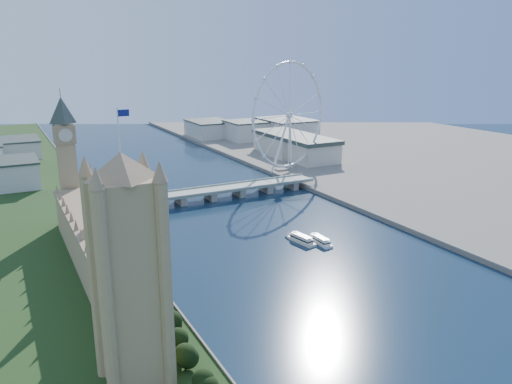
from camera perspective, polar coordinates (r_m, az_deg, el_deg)
ground at (r=252.11m, az=23.55°, el=-17.86°), size 2000.00×2000.00×0.00m
bank_right at (r=657.96m, az=26.15°, el=2.11°), size 500.00×1400.00×6.00m
tree_row at (r=222.67m, az=-7.46°, el=-18.37°), size 9.24×169.24×22.61m
victoria_tower at (r=200.35m, az=-14.37°, el=-8.17°), size 28.16×28.16×112.00m
parliament_range at (r=319.93m, az=-17.65°, el=-6.35°), size 24.00×200.00×70.00m
big_ben at (r=411.23m, az=-20.96°, el=5.06°), size 20.02×20.02×110.00m
westminster_bridge at (r=476.45m, az=-5.22°, el=-0.08°), size 220.00×22.00×9.50m
london_eye at (r=566.87m, az=3.82°, el=8.70°), size 113.60×39.12×124.30m
county_hall at (r=669.08m, az=4.40°, el=3.85°), size 54.00×144.00×35.00m
city_skyline at (r=727.00m, az=-10.31°, el=5.93°), size 505.00×280.00×32.00m
tour_boat_near at (r=370.02m, az=5.22°, el=-5.75°), size 11.51×29.04×6.23m
tour_boat_far at (r=369.40m, az=7.32°, el=-5.86°), size 6.95×26.85×5.90m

